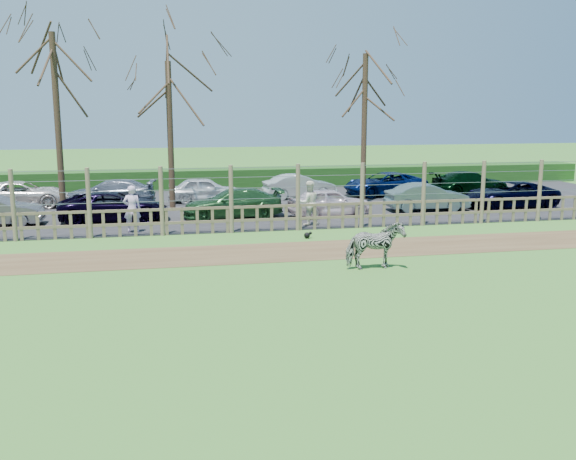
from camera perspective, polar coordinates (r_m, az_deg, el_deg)
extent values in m
plane|color=#6BA240|center=(16.04, -1.73, -5.65)|extent=(120.00, 120.00, 0.00)
cube|color=brown|center=(20.34, -3.89, -2.10)|extent=(34.00, 2.80, 0.01)
cube|color=#232326|center=(30.12, -6.44, 2.12)|extent=(44.00, 13.00, 0.04)
cube|color=#1E4716|center=(36.97, -7.44, 4.54)|extent=(46.00, 2.00, 1.10)
cube|color=brown|center=(23.66, -5.04, 0.82)|extent=(30.00, 0.06, 0.10)
cube|color=brown|center=(23.58, -5.06, 2.01)|extent=(30.00, 0.06, 0.10)
cylinder|color=brown|center=(23.90, -23.24, 2.02)|extent=(0.16, 0.16, 2.50)
cylinder|color=brown|center=(23.52, -17.27, 2.28)|extent=(0.16, 0.16, 2.50)
cylinder|color=brown|center=(23.39, -11.17, 2.52)|extent=(0.16, 0.16, 2.50)
cylinder|color=brown|center=(23.54, -5.07, 2.74)|extent=(0.16, 0.16, 2.50)
cylinder|color=brown|center=(23.94, 0.89, 2.91)|extent=(0.16, 0.16, 2.50)
cylinder|color=brown|center=(24.60, 6.60, 3.06)|extent=(0.16, 0.16, 2.50)
cylinder|color=brown|center=(25.48, 11.96, 3.16)|extent=(0.16, 0.16, 2.50)
cylinder|color=brown|center=(26.57, 16.92, 3.23)|extent=(0.16, 0.16, 2.50)
cylinder|color=brown|center=(27.84, 21.46, 3.28)|extent=(0.16, 0.16, 2.50)
cylinder|color=gray|center=(23.54, -5.07, 2.74)|extent=(30.00, 0.02, 0.02)
cylinder|color=gray|center=(23.48, -5.09, 3.70)|extent=(30.00, 0.02, 0.02)
cylinder|color=gray|center=(23.44, -5.10, 4.67)|extent=(30.00, 0.02, 0.02)
cylinder|color=gray|center=(23.40, -5.12, 5.52)|extent=(30.00, 0.02, 0.02)
cylinder|color=#3D2B1E|center=(27.94, -19.77, 8.57)|extent=(0.26, 0.26, 7.50)
cylinder|color=#3D2B1E|center=(28.70, -10.41, 8.07)|extent=(0.26, 0.26, 6.50)
cylinder|color=#3D2B1E|center=(30.72, 6.78, 8.80)|extent=(0.26, 0.26, 7.00)
imported|color=gray|center=(18.39, 7.73, -1.39)|extent=(1.67, 0.84, 1.38)
imported|color=silver|center=(24.14, -13.69, 1.84)|extent=(0.63, 0.42, 1.72)
imported|color=silver|center=(24.92, 1.87, 2.41)|extent=(0.90, 0.73, 1.72)
sphere|color=black|center=(22.66, 1.70, -0.47)|extent=(0.21, 0.21, 0.21)
sphere|color=black|center=(22.67, 2.01, -0.28)|extent=(0.11, 0.11, 0.11)
imported|color=black|center=(26.68, -15.23, 2.03)|extent=(4.42, 2.22, 1.20)
imported|color=#234E26|center=(26.74, -4.93, 2.39)|extent=(4.19, 1.81, 1.20)
imported|color=silver|center=(27.03, 3.70, 2.50)|extent=(3.66, 1.82, 1.20)
imported|color=slate|center=(29.16, 12.26, 2.89)|extent=(3.68, 1.40, 1.20)
imported|color=black|center=(30.98, 19.14, 2.99)|extent=(4.43, 2.25, 1.20)
imported|color=silver|center=(31.84, -22.61, 2.95)|extent=(4.41, 2.21, 1.20)
imported|color=slate|center=(31.14, -15.52, 3.23)|extent=(4.30, 2.14, 1.20)
imported|color=silver|center=(31.34, -7.39, 3.58)|extent=(3.56, 1.52, 1.20)
imported|color=beige|center=(32.41, 1.02, 3.91)|extent=(3.75, 1.63, 1.20)
imported|color=#031140|center=(33.77, 8.60, 4.07)|extent=(4.53, 2.52, 1.20)
imported|color=black|center=(35.20, 15.90, 4.05)|extent=(4.17, 1.78, 1.20)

